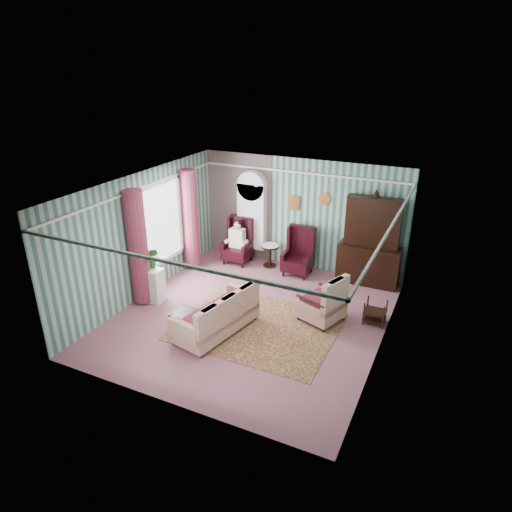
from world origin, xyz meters
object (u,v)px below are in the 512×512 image
at_px(seated_woman, 237,242).
at_px(sofa, 216,312).
at_px(nest_table, 375,312).
at_px(dresser_hutch, 371,239).
at_px(coffee_table, 195,323).
at_px(wingback_right, 298,252).
at_px(plant_stand, 152,285).
at_px(wingback_left, 237,241).
at_px(bookcase, 252,221).
at_px(round_side_table, 270,256).
at_px(floral_armchair, 321,302).

xyz_separation_m(seated_woman, sofa, (1.20, -3.28, -0.13)).
xyz_separation_m(seated_woman, nest_table, (4.07, -1.55, -0.32)).
height_order(dresser_hutch, coffee_table, dresser_hutch).
distance_m(wingback_right, coffee_table, 3.63).
xyz_separation_m(plant_stand, sofa, (2.00, -0.53, 0.06)).
height_order(dresser_hutch, seated_woman, dresser_hutch).
relative_size(wingback_left, coffee_table, 1.35).
bearing_deg(sofa, wingback_left, 31.57).
distance_m(wingback_right, sofa, 3.33).
xyz_separation_m(bookcase, round_side_table, (0.65, -0.24, -0.82)).
relative_size(wingback_right, round_side_table, 2.08).
xyz_separation_m(round_side_table, sofa, (0.30, -3.43, 0.16)).
bearing_deg(sofa, round_side_table, 16.46).
relative_size(seated_woman, coffee_table, 1.27).
relative_size(seated_woman, round_side_table, 1.97).
height_order(bookcase, plant_stand, bookcase).
xyz_separation_m(bookcase, floral_armchair, (2.75, -2.32, -0.68)).
bearing_deg(seated_woman, round_side_table, 9.46).
height_order(bookcase, nest_table, bookcase).
distance_m(bookcase, dresser_hutch, 3.25).
xyz_separation_m(wingback_right, nest_table, (2.32, -1.55, -0.35)).
bearing_deg(round_side_table, floral_armchair, -44.68).
distance_m(bookcase, seated_woman, 0.70).
xyz_separation_m(wingback_right, sofa, (-0.55, -3.28, -0.16)).
bearing_deg(dresser_hutch, floral_armchair, -102.81).
distance_m(seated_woman, coffee_table, 3.59).
bearing_deg(nest_table, wingback_right, 146.25).
bearing_deg(floral_armchair, plant_stand, 121.88).
bearing_deg(floral_armchair, round_side_table, 64.98).
bearing_deg(round_side_table, nest_table, -28.20).
height_order(sofa, floral_armchair, sofa).
relative_size(bookcase, coffee_table, 2.42).
xyz_separation_m(round_side_table, plant_stand, (-1.70, -2.90, 0.10)).
bearing_deg(wingback_left, plant_stand, -106.22).
relative_size(sofa, floral_armchair, 2.13).
bearing_deg(floral_armchair, dresser_hutch, 6.84).
bearing_deg(sofa, floral_armchair, -41.66).
xyz_separation_m(dresser_hutch, wingback_right, (-1.75, -0.27, -0.55)).
bearing_deg(coffee_table, plant_stand, 155.67).
bearing_deg(coffee_table, seated_woman, 103.16).
bearing_deg(seated_woman, wingback_left, 0.00).
bearing_deg(wingback_left, bookcase, 57.34).
bearing_deg(wingback_right, nest_table, -33.75).
xyz_separation_m(dresser_hutch, seated_woman, (-3.50, -0.27, -0.59)).
height_order(seated_woman, round_side_table, seated_woman).
xyz_separation_m(bookcase, dresser_hutch, (3.25, -0.12, 0.06)).
distance_m(nest_table, floral_armchair, 1.15).
height_order(wingback_left, coffee_table, wingback_left).
height_order(bookcase, sofa, bookcase).
relative_size(wingback_right, floral_armchair, 1.41).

